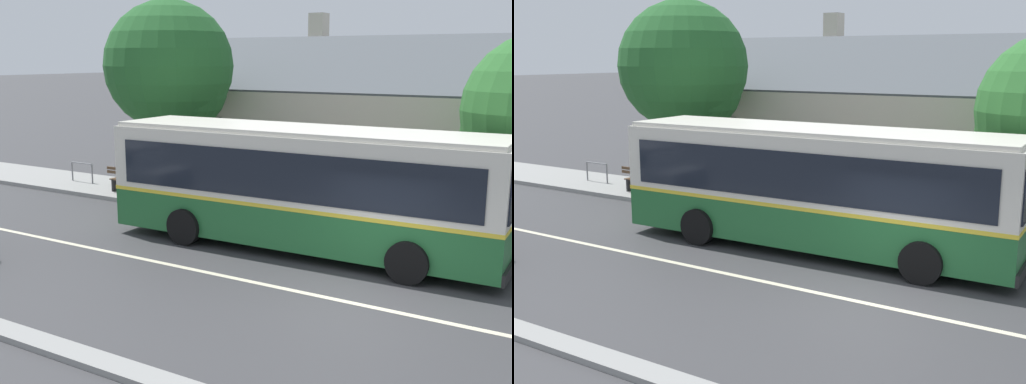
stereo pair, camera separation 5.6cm
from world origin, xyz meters
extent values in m
plane|color=#38383A|center=(0.00, 0.00, 0.00)|extent=(300.00, 300.00, 0.00)
cube|color=gray|center=(0.00, 6.00, 0.07)|extent=(60.00, 3.00, 0.15)
cube|color=beige|center=(0.00, 0.00, 0.00)|extent=(60.00, 0.16, 0.01)
cube|color=beige|center=(-1.19, 13.62, 1.87)|extent=(25.02, 9.55, 3.74)
cube|color=#4C5156|center=(-1.19, 11.24, 4.77)|extent=(25.62, 4.84, 2.22)
cube|color=#4C5156|center=(-1.19, 16.01, 4.77)|extent=(25.62, 4.84, 2.22)
cube|color=beige|center=(-8.07, 14.58, 6.31)|extent=(0.70, 0.70, 1.20)
cube|color=black|center=(-9.95, 8.82, 2.05)|extent=(1.10, 0.06, 1.30)
cube|color=#236633|center=(-2.81, 2.90, 0.80)|extent=(10.63, 2.73, 1.04)
cube|color=yellow|center=(-2.81, 2.90, 1.37)|extent=(10.65, 2.75, 0.10)
cube|color=silver|center=(-2.81, 2.90, 2.27)|extent=(10.63, 2.73, 1.70)
cube|color=silver|center=(-2.81, 2.90, 3.17)|extent=(10.42, 2.60, 0.12)
cube|color=black|center=(-2.84, 4.16, 2.17)|extent=(9.73, 0.24, 1.20)
cube|color=black|center=(-2.78, 1.64, 2.17)|extent=(9.73, 0.24, 1.20)
cube|color=#B21919|center=(-4.16, 4.14, 0.80)|extent=(2.96, 0.09, 0.73)
cube|color=black|center=(1.29, 4.26, 1.52)|extent=(0.90, 0.05, 2.49)
cylinder|color=black|center=(0.44, 4.22, 0.50)|extent=(1.01, 0.30, 1.00)
cylinder|color=black|center=(0.50, 1.72, 0.50)|extent=(1.01, 0.30, 1.00)
cylinder|color=black|center=(-5.75, 4.09, 0.50)|extent=(1.01, 0.30, 1.00)
cylinder|color=black|center=(-5.69, 1.59, 0.50)|extent=(1.01, 0.30, 1.00)
cube|color=brown|center=(-11.20, 5.59, 0.60)|extent=(1.57, 0.10, 0.04)
cube|color=brown|center=(-11.20, 5.45, 0.60)|extent=(1.57, 0.10, 0.04)
cube|color=brown|center=(-11.20, 5.30, 0.60)|extent=(1.57, 0.10, 0.04)
cube|color=brown|center=(-11.20, 5.18, 0.90)|extent=(1.57, 0.04, 0.10)
cube|color=brown|center=(-11.20, 5.18, 1.04)|extent=(1.57, 0.04, 0.10)
cube|color=black|center=(-10.57, 5.45, 0.38)|extent=(0.08, 0.43, 0.45)
cube|color=black|center=(-11.83, 5.45, 0.38)|extent=(0.08, 0.43, 0.45)
cylinder|color=#4C3828|center=(-10.10, 6.58, 1.60)|extent=(0.38, 0.38, 3.20)
sphere|color=#235B28|center=(-10.10, 6.58, 4.71)|extent=(4.65, 4.65, 4.65)
sphere|color=#235B28|center=(-9.68, 6.74, 4.01)|extent=(3.35, 3.35, 3.35)
cylinder|color=slate|center=(-14.74, 6.01, 0.53)|extent=(0.06, 0.06, 0.75)
cylinder|color=slate|center=(-13.64, 6.01, 0.53)|extent=(0.06, 0.06, 0.75)
cylinder|color=slate|center=(-14.19, 6.01, 0.90)|extent=(1.10, 0.06, 0.06)
camera|label=1|loc=(4.74, -11.78, 5.02)|focal=45.00mm
camera|label=2|loc=(4.79, -11.75, 5.02)|focal=45.00mm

